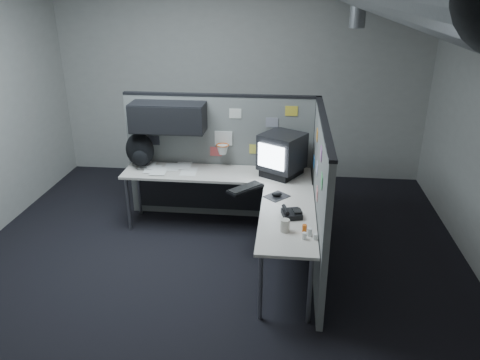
# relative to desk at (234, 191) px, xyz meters

# --- Properties ---
(room) EXTENTS (5.62, 5.62, 3.22)m
(room) POSITION_rel_desk_xyz_m (0.41, -0.70, 1.48)
(room) COLOR black
(room) RESTS_ON ground
(partition_back) EXTENTS (2.44, 0.42, 1.63)m
(partition_back) POSITION_rel_desk_xyz_m (-0.40, 0.53, 0.38)
(partition_back) COLOR slate
(partition_back) RESTS_ON ground
(partition_right) EXTENTS (0.07, 2.23, 1.63)m
(partition_right) POSITION_rel_desk_xyz_m (0.95, -0.49, 0.21)
(partition_right) COLOR slate
(partition_right) RESTS_ON ground
(desk) EXTENTS (2.31, 2.11, 0.73)m
(desk) POSITION_rel_desk_xyz_m (0.00, 0.00, 0.00)
(desk) COLOR beige
(desk) RESTS_ON ground
(monitor) EXTENTS (0.62, 0.62, 0.51)m
(monitor) POSITION_rel_desk_xyz_m (0.54, 0.29, 0.38)
(monitor) COLOR black
(monitor) RESTS_ON desk
(keyboard) EXTENTS (0.41, 0.43, 0.04)m
(keyboard) POSITION_rel_desk_xyz_m (0.15, -0.21, 0.14)
(keyboard) COLOR black
(keyboard) RESTS_ON desk
(mouse) EXTENTS (0.31, 0.31, 0.05)m
(mouse) POSITION_rel_desk_xyz_m (0.51, -0.35, 0.14)
(mouse) COLOR black
(mouse) RESTS_ON desk
(phone) EXTENTS (0.22, 0.23, 0.09)m
(phone) POSITION_rel_desk_xyz_m (0.67, -0.80, 0.15)
(phone) COLOR black
(phone) RESTS_ON desk
(bottles) EXTENTS (0.15, 0.16, 0.09)m
(bottles) POSITION_rel_desk_xyz_m (0.82, -1.18, 0.15)
(bottles) COLOR silver
(bottles) RESTS_ON desk
(cup) EXTENTS (0.09, 0.09, 0.12)m
(cup) POSITION_rel_desk_xyz_m (0.61, -1.11, 0.18)
(cup) COLOR #BCB5A6
(cup) RESTS_ON desk
(papers) EXTENTS (0.77, 0.51, 0.02)m
(papers) POSITION_rel_desk_xyz_m (-0.88, 0.33, 0.13)
(papers) COLOR white
(papers) RESTS_ON desk
(backpack) EXTENTS (0.37, 0.34, 0.43)m
(backpack) POSITION_rel_desk_xyz_m (-1.23, 0.38, 0.33)
(backpack) COLOR black
(backpack) RESTS_ON desk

